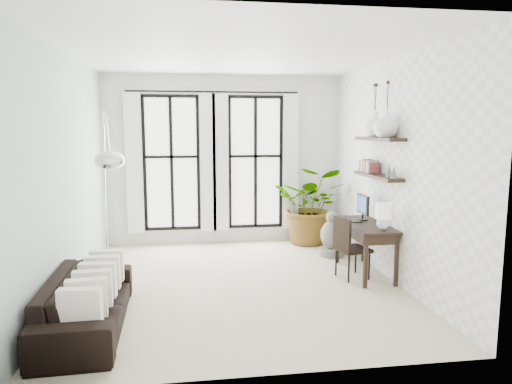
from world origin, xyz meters
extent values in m
plane|color=beige|center=(0.00, 0.00, 0.00)|extent=(5.00, 5.00, 0.00)
plane|color=white|center=(0.00, 0.00, 3.20)|extent=(5.00, 5.00, 0.00)
plane|color=#AFC3BB|center=(-2.25, 0.00, 1.60)|extent=(0.00, 5.00, 5.00)
plane|color=white|center=(2.25, 0.00, 1.60)|extent=(0.00, 5.00, 5.00)
plane|color=white|center=(0.00, 2.50, 1.60)|extent=(4.50, 0.00, 4.50)
cube|color=white|center=(-1.00, 2.47, 1.55)|extent=(1.00, 0.02, 2.50)
cube|color=white|center=(-1.68, 2.37, 1.55)|extent=(0.30, 0.04, 2.60)
cube|color=white|center=(-0.32, 2.37, 1.55)|extent=(0.30, 0.04, 2.60)
cube|color=white|center=(0.60, 2.47, 1.55)|extent=(1.00, 0.02, 2.50)
cube|color=white|center=(-0.08, 2.37, 1.55)|extent=(0.30, 0.04, 2.60)
cube|color=white|center=(1.28, 2.37, 1.55)|extent=(0.30, 0.04, 2.60)
cylinder|color=black|center=(-0.20, 2.38, 2.88)|extent=(3.20, 0.03, 0.03)
cube|color=black|center=(2.11, 0.15, 1.50)|extent=(0.25, 1.30, 0.05)
cube|color=black|center=(2.11, 0.15, 2.05)|extent=(0.25, 1.30, 0.05)
cube|color=#C25B30|center=(2.11, 0.70, 1.61)|extent=(0.16, 0.03, 0.18)
cube|color=#3D38C4|center=(2.11, 0.66, 1.61)|extent=(0.16, 0.03, 0.18)
cube|color=yellow|center=(2.11, 0.61, 1.61)|extent=(0.16, 0.03, 0.18)
cube|color=green|center=(2.11, 0.57, 1.61)|extent=(0.16, 0.03, 0.18)
cube|color=purple|center=(2.11, 0.52, 1.61)|extent=(0.16, 0.03, 0.18)
cube|color=#FA6037|center=(2.11, 0.48, 1.61)|extent=(0.16, 0.04, 0.18)
cube|color=#4D4D4D|center=(2.11, 0.43, 1.61)|extent=(0.16, 0.04, 0.18)
cube|color=#38C3C7|center=(2.11, 0.39, 1.61)|extent=(0.16, 0.04, 0.18)
cube|color=tan|center=(2.11, 0.34, 1.61)|extent=(0.16, 0.04, 0.18)
cube|color=brown|center=(2.11, 0.30, 1.61)|extent=(0.16, 0.04, 0.18)
cone|color=slate|center=(2.11, -0.25, 1.61)|extent=(0.10, 0.10, 0.18)
cone|color=slate|center=(2.11, -0.40, 1.61)|extent=(0.10, 0.10, 0.18)
imported|color=black|center=(-1.80, -1.25, 0.30)|extent=(0.87, 2.06, 0.59)
cube|color=white|center=(-1.70, -1.95, 0.50)|extent=(0.40, 0.12, 0.40)
cube|color=white|center=(-1.70, -1.67, 0.50)|extent=(0.40, 0.12, 0.40)
cube|color=white|center=(-1.70, -1.39, 0.50)|extent=(0.40, 0.12, 0.40)
cube|color=white|center=(-1.70, -1.11, 0.50)|extent=(0.40, 0.12, 0.40)
cube|color=white|center=(-1.70, -0.83, 0.50)|extent=(0.40, 0.12, 0.40)
cube|color=white|center=(-1.70, -0.55, 0.50)|extent=(0.40, 0.12, 0.40)
imported|color=#2D7228|center=(1.63, 2.12, 0.75)|extent=(1.67, 1.57, 1.49)
cube|color=black|center=(1.95, 0.15, 0.77)|extent=(0.56, 1.33, 0.04)
cube|color=black|center=(1.93, 0.15, 0.67)|extent=(0.51, 1.27, 0.12)
cube|color=black|center=(1.73, -0.46, 0.38)|extent=(0.05, 0.05, 0.74)
cube|color=black|center=(2.17, -0.46, 0.38)|extent=(0.05, 0.05, 0.74)
cube|color=black|center=(1.73, 0.77, 0.38)|extent=(0.05, 0.05, 0.74)
cube|color=black|center=(2.17, 0.77, 0.38)|extent=(0.05, 0.05, 0.74)
cube|color=black|center=(2.00, 0.41, 1.04)|extent=(0.04, 0.42, 0.30)
cube|color=navy|center=(1.98, 0.41, 1.04)|extent=(0.00, 0.36, 0.24)
cube|color=black|center=(1.85, 0.41, 0.80)|extent=(0.15, 0.40, 0.02)
sphere|color=silver|center=(2.00, -0.36, 0.88)|extent=(0.18, 0.18, 0.18)
cylinder|color=white|center=(2.00, -0.36, 1.07)|extent=(0.22, 0.22, 0.22)
cube|color=black|center=(1.71, 0.01, 0.43)|extent=(0.52, 0.52, 0.05)
cube|color=black|center=(1.52, -0.03, 0.67)|extent=(0.14, 0.43, 0.48)
cylinder|color=black|center=(1.54, -0.16, 0.20)|extent=(0.03, 0.03, 0.40)
cylinder|color=black|center=(1.88, -0.16, 0.20)|extent=(0.03, 0.03, 0.40)
cylinder|color=black|center=(1.54, 0.18, 0.20)|extent=(0.03, 0.03, 0.40)
cylinder|color=black|center=(1.88, 0.18, 0.20)|extent=(0.03, 0.03, 0.40)
cylinder|color=silver|center=(-1.90, 0.58, 0.05)|extent=(0.36, 0.36, 0.10)
cylinder|color=silver|center=(-1.90, 0.58, 0.55)|extent=(0.04, 0.04, 1.01)
ellipsoid|color=silver|center=(-1.50, -1.20, 1.86)|extent=(0.32, 0.32, 0.21)
cylinder|color=slate|center=(1.76, 1.20, 0.07)|extent=(0.44, 0.44, 0.13)
ellipsoid|color=slate|center=(1.76, 1.20, 0.38)|extent=(0.40, 0.40, 0.49)
sphere|color=slate|center=(1.76, 1.20, 0.69)|extent=(0.22, 0.22, 0.22)
imported|color=white|center=(2.11, -0.10, 2.27)|extent=(0.37, 0.37, 0.38)
imported|color=white|center=(2.11, 0.30, 2.27)|extent=(0.37, 0.37, 0.38)
camera|label=1|loc=(-0.62, -6.27, 2.20)|focal=32.00mm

